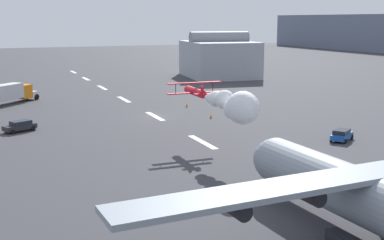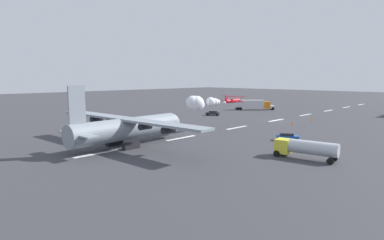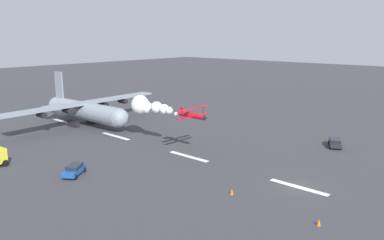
% 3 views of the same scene
% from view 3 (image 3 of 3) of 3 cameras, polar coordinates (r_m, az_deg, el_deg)
% --- Properties ---
extents(ground_plane, '(440.00, 440.00, 0.00)m').
position_cam_3_polar(ground_plane, '(51.53, 15.73, -9.68)').
color(ground_plane, '#38383D').
rests_on(ground_plane, ground).
extents(runway_stripe_4, '(8.00, 0.90, 0.01)m').
position_cam_3_polar(runway_stripe_4, '(51.53, 15.73, -9.68)').
color(runway_stripe_4, white).
rests_on(runway_stripe_4, ground).
extents(runway_stripe_5, '(8.00, 0.90, 0.01)m').
position_cam_3_polar(runway_stripe_5, '(61.59, -0.51, -5.50)').
color(runway_stripe_5, white).
rests_on(runway_stripe_5, ground).
extents(runway_stripe_6, '(8.00, 0.90, 0.01)m').
position_cam_3_polar(runway_stripe_6, '(75.26, -11.40, -2.40)').
color(runway_stripe_6, white).
rests_on(runway_stripe_6, ground).
extents(runway_stripe_7, '(8.00, 0.90, 0.01)m').
position_cam_3_polar(runway_stripe_7, '(90.92, -18.71, -0.25)').
color(runway_stripe_7, white).
rests_on(runway_stripe_7, ground).
extents(cargo_transport_plane, '(24.36, 37.64, 11.14)m').
position_cam_3_polar(cargo_transport_plane, '(84.40, -15.36, 1.37)').
color(cargo_transport_plane, gray).
rests_on(cargo_transport_plane, ground).
extents(stunt_biplane_red, '(18.30, 7.10, 3.45)m').
position_cam_3_polar(stunt_biplane_red, '(68.91, -6.76, 2.10)').
color(stunt_biplane_red, red).
extents(followme_car_yellow, '(3.57, 4.81, 1.52)m').
position_cam_3_polar(followme_car_yellow, '(71.11, 20.70, -3.18)').
color(followme_car_yellow, '#262628').
rests_on(followme_car_yellow, ground).
extents(airport_staff_sedan, '(3.84, 4.46, 1.52)m').
position_cam_3_polar(airport_staff_sedan, '(55.86, -17.29, -7.14)').
color(airport_staff_sedan, '#194CA5').
rests_on(airport_staff_sedan, ground).
extents(traffic_cone_near, '(0.44, 0.44, 0.75)m').
position_cam_3_polar(traffic_cone_near, '(42.37, 18.51, -14.35)').
color(traffic_cone_near, orange).
rests_on(traffic_cone_near, ground).
extents(traffic_cone_far, '(0.44, 0.44, 0.75)m').
position_cam_3_polar(traffic_cone_far, '(47.61, 5.99, -10.66)').
color(traffic_cone_far, orange).
rests_on(traffic_cone_far, ground).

